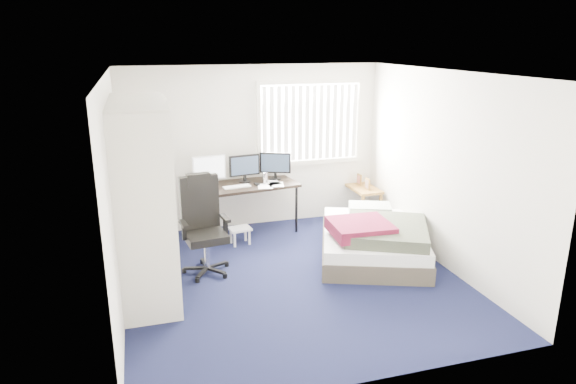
% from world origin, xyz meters
% --- Properties ---
extents(ground, '(4.20, 4.20, 0.00)m').
position_xyz_m(ground, '(0.00, 0.00, 0.00)').
color(ground, black).
rests_on(ground, ground).
extents(room_shell, '(4.20, 4.20, 4.20)m').
position_xyz_m(room_shell, '(0.00, 0.00, 1.51)').
color(room_shell, silver).
rests_on(room_shell, ground).
extents(window_assembly, '(1.72, 0.09, 1.32)m').
position_xyz_m(window_assembly, '(0.90, 2.04, 1.60)').
color(window_assembly, white).
rests_on(window_assembly, ground).
extents(closet, '(0.64, 1.84, 2.22)m').
position_xyz_m(closet, '(-1.67, 0.27, 1.35)').
color(closet, beige).
rests_on(closet, ground).
extents(desk, '(1.65, 0.94, 1.23)m').
position_xyz_m(desk, '(-0.24, 1.75, 0.80)').
color(desk, black).
rests_on(desk, ground).
extents(office_chair, '(0.66, 0.66, 1.25)m').
position_xyz_m(office_chair, '(-1.01, 0.57, 0.48)').
color(office_chair, black).
rests_on(office_chair, ground).
extents(footstool, '(0.34, 0.28, 0.25)m').
position_xyz_m(footstool, '(-0.41, 1.30, 0.19)').
color(footstool, white).
rests_on(footstool, ground).
extents(nightstand, '(0.42, 0.80, 0.72)m').
position_xyz_m(nightstand, '(1.75, 1.85, 0.48)').
color(nightstand, brown).
rests_on(nightstand, ground).
extents(bed, '(1.91, 2.17, 0.60)m').
position_xyz_m(bed, '(1.24, 0.33, 0.26)').
color(bed, '#41392E').
rests_on(bed, ground).
extents(pine_box, '(0.43, 0.37, 0.27)m').
position_xyz_m(pine_box, '(-1.65, 0.29, 0.14)').
color(pine_box, tan).
rests_on(pine_box, ground).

